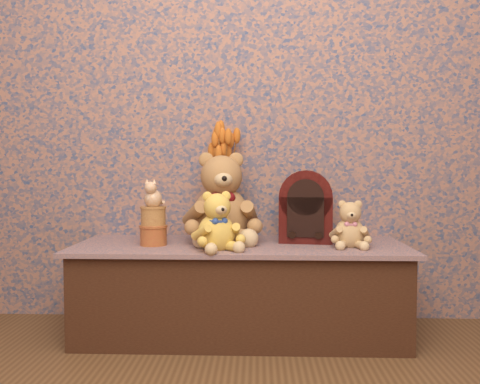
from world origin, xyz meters
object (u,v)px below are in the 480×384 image
(teddy_medium, at_px, (216,218))
(teddy_small, at_px, (350,222))
(teddy_large, at_px, (221,194))
(ceramic_vase, at_px, (223,219))
(biscuit_tin_lower, at_px, (153,235))
(cathedral_radio, at_px, (306,206))
(cat_figurine, at_px, (153,193))

(teddy_medium, relative_size, teddy_small, 1.21)
(teddy_large, xyz_separation_m, teddy_small, (0.58, -0.15, -0.11))
(teddy_large, height_order, teddy_medium, teddy_large)
(ceramic_vase, bearing_deg, biscuit_tin_lower, -141.99)
(cathedral_radio, xyz_separation_m, biscuit_tin_lower, (-0.70, -0.13, -0.12))
(teddy_large, height_order, cathedral_radio, teddy_large)
(teddy_medium, xyz_separation_m, cathedral_radio, (0.40, 0.23, 0.03))
(teddy_large, relative_size, teddy_medium, 1.69)
(teddy_large, distance_m, cat_figurine, 0.33)
(teddy_medium, distance_m, cat_figurine, 0.33)
(teddy_medium, bearing_deg, ceramic_vase, 64.59)
(teddy_medium, distance_m, cathedral_radio, 0.47)
(teddy_medium, height_order, cat_figurine, cat_figurine)
(teddy_large, relative_size, biscuit_tin_lower, 3.76)
(teddy_small, relative_size, ceramic_vase, 1.19)
(teddy_small, distance_m, ceramic_vase, 0.63)
(teddy_medium, bearing_deg, teddy_large, 65.29)
(cathedral_radio, relative_size, biscuit_tin_lower, 2.81)
(teddy_large, relative_size, ceramic_vase, 2.44)
(ceramic_vase, distance_m, cat_figurine, 0.41)
(teddy_medium, bearing_deg, cathedral_radio, 5.90)
(biscuit_tin_lower, xyz_separation_m, cat_figurine, (0.00, 0.00, 0.19))
(cat_figurine, bearing_deg, teddy_large, 33.09)
(teddy_large, distance_m, teddy_medium, 0.26)
(ceramic_vase, bearing_deg, teddy_large, -93.02)
(teddy_large, distance_m, cathedral_radio, 0.41)
(teddy_small, distance_m, cathedral_radio, 0.24)
(cathedral_radio, height_order, ceramic_vase, cathedral_radio)
(teddy_small, bearing_deg, ceramic_vase, 159.83)
(teddy_small, bearing_deg, cat_figurine, -177.75)
(teddy_small, bearing_deg, teddy_large, 168.50)
(cathedral_radio, xyz_separation_m, cat_figurine, (-0.70, -0.13, 0.07))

